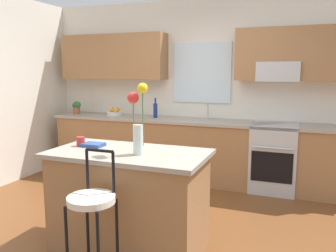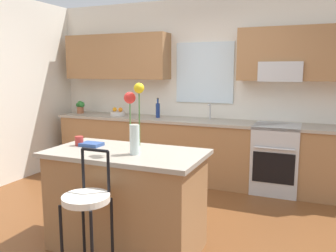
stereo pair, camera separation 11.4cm
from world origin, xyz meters
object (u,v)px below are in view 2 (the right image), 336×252
object	(u,v)px
kitchen_island	(126,199)
potted_plant_small	(80,107)
bottle_olive_oil	(158,110)
bar_stool_near	(87,205)
mug_ceramic	(79,141)
oven_range	(276,158)
flower_vase	(134,119)
fruit_bowl_oranges	(118,113)
cookbook	(91,144)

from	to	relation	value
kitchen_island	potted_plant_small	size ratio (longest dim) A/B	6.76
bottle_olive_oil	potted_plant_small	bearing A→B (deg)	-179.96
bar_stool_near	kitchen_island	bearing A→B (deg)	90.00
bar_stool_near	mug_ceramic	distance (m)	0.89
bar_stool_near	potted_plant_small	size ratio (longest dim) A/B	4.96
kitchen_island	mug_ceramic	bearing A→B (deg)	176.14
oven_range	flower_vase	distance (m)	2.53
oven_range	fruit_bowl_oranges	xyz separation A→B (m)	(-2.47, 0.02, 0.50)
cookbook	fruit_bowl_oranges	bearing A→B (deg)	114.54
cookbook	potted_plant_small	distance (m)	2.68
flower_vase	fruit_bowl_oranges	distance (m)	2.69
bar_stool_near	oven_range	bearing A→B (deg)	67.85
cookbook	fruit_bowl_oranges	distance (m)	2.30
cookbook	bar_stool_near	bearing A→B (deg)	-58.33
kitchen_island	fruit_bowl_oranges	xyz separation A→B (m)	(-1.36, 2.15, 0.50)
flower_vase	oven_range	bearing A→B (deg)	66.01
mug_ceramic	fruit_bowl_oranges	bearing A→B (deg)	111.48
bottle_olive_oil	kitchen_island	bearing A→B (deg)	-73.12
bar_stool_near	mug_ceramic	world-z (taller)	bar_stool_near
kitchen_island	bottle_olive_oil	size ratio (longest dim) A/B	4.71
kitchen_island	flower_vase	xyz separation A→B (m)	(0.13, -0.07, 0.76)
mug_ceramic	potted_plant_small	distance (m)	2.63
fruit_bowl_oranges	flower_vase	bearing A→B (deg)	-56.10
oven_range	potted_plant_small	size ratio (longest dim) A/B	4.38
kitchen_island	fruit_bowl_oranges	world-z (taller)	fruit_bowl_oranges
oven_range	fruit_bowl_oranges	bearing A→B (deg)	179.43
kitchen_island	bottle_olive_oil	world-z (taller)	bottle_olive_oil
mug_ceramic	potted_plant_small	world-z (taller)	potted_plant_small
oven_range	kitchen_island	size ratio (longest dim) A/B	0.65
cookbook	mug_ceramic	bearing A→B (deg)	-167.07
bottle_olive_oil	bar_stool_near	bearing A→B (deg)	-76.64
oven_range	kitchen_island	bearing A→B (deg)	-117.53
mug_ceramic	fruit_bowl_oranges	xyz separation A→B (m)	(-0.83, 2.12, -0.00)
bar_stool_near	flower_vase	world-z (taller)	flower_vase
cookbook	bottle_olive_oil	bearing A→B (deg)	96.71
potted_plant_small	fruit_bowl_oranges	bearing A→B (deg)	0.07
fruit_bowl_oranges	potted_plant_small	bearing A→B (deg)	-179.93
bottle_olive_oil	mug_ceramic	bearing A→B (deg)	-86.62
oven_range	kitchen_island	distance (m)	2.40
cookbook	fruit_bowl_oranges	world-z (taller)	fruit_bowl_oranges
bar_stool_near	fruit_bowl_oranges	size ratio (longest dim) A/B	4.34
bar_stool_near	fruit_bowl_oranges	bearing A→B (deg)	116.34
kitchen_island	mug_ceramic	distance (m)	0.73
cookbook	bottle_olive_oil	distance (m)	2.11
kitchen_island	potted_plant_small	distance (m)	3.05
bar_stool_near	bottle_olive_oil	bearing A→B (deg)	103.36
kitchen_island	cookbook	world-z (taller)	cookbook
oven_range	bar_stool_near	bearing A→B (deg)	-112.15
flower_vase	kitchen_island	bearing A→B (deg)	152.46
cookbook	kitchen_island	bearing A→B (deg)	-8.84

